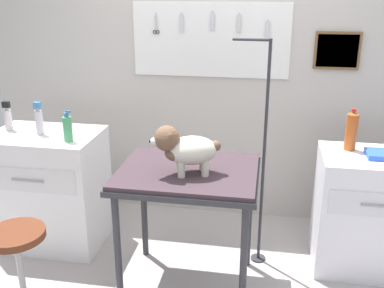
# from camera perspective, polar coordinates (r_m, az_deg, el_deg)

# --- Properties ---
(rear_wall_panel) EXTENTS (4.00, 0.09, 2.30)m
(rear_wall_panel) POSITION_cam_1_polar(r_m,az_deg,el_deg) (3.73, 3.86, 7.60)
(rear_wall_panel) COLOR #BDB6AF
(rear_wall_panel) RESTS_ON ground
(grooming_table) EXTENTS (0.89, 0.71, 0.85)m
(grooming_table) POSITION_cam_1_polar(r_m,az_deg,el_deg) (2.83, -0.53, -4.87)
(grooming_table) COLOR #2D2D33
(grooming_table) RESTS_ON ground
(grooming_arm) EXTENTS (0.29, 0.11, 1.62)m
(grooming_arm) POSITION_cam_1_polar(r_m,az_deg,el_deg) (3.14, 8.91, -2.73)
(grooming_arm) COLOR #2D2D33
(grooming_arm) RESTS_ON ground
(dog) EXTENTS (0.42, 0.28, 0.31)m
(dog) POSITION_cam_1_polar(r_m,az_deg,el_deg) (2.66, -0.96, -0.56)
(dog) COLOR silver
(dog) RESTS_ON grooming_table
(counter_left) EXTENTS (0.80, 0.58, 0.90)m
(counter_left) POSITION_cam_1_polar(r_m,az_deg,el_deg) (3.64, -17.59, -5.43)
(counter_left) COLOR white
(counter_left) RESTS_ON ground
(cabinet_right) EXTENTS (0.68, 0.54, 0.85)m
(cabinet_right) POSITION_cam_1_polar(r_m,az_deg,el_deg) (3.42, 21.22, -8.04)
(cabinet_right) COLOR white
(cabinet_right) RESTS_ON ground
(stool) EXTENTS (0.35, 0.35, 0.56)m
(stool) POSITION_cam_1_polar(r_m,az_deg,el_deg) (2.94, -21.39, -11.98)
(stool) COLOR #9E9EA3
(stool) RESTS_ON ground
(conditioner_bottle) EXTENTS (0.06, 0.06, 0.24)m
(conditioner_bottle) POSITION_cam_1_polar(r_m,az_deg,el_deg) (3.45, -18.89, 2.84)
(conditioner_bottle) COLOR #B6AFB9
(conditioner_bottle) RESTS_ON counter_left
(spray_bottle_short) EXTENTS (0.07, 0.06, 0.22)m
(spray_bottle_short) POSITION_cam_1_polar(r_m,az_deg,el_deg) (3.24, -15.55, 1.90)
(spray_bottle_short) COLOR #439D61
(spray_bottle_short) RESTS_ON counter_left
(pump_bottle_white) EXTENTS (0.06, 0.06, 0.22)m
(pump_bottle_white) POSITION_cam_1_polar(r_m,az_deg,el_deg) (3.64, -22.38, 3.09)
(pump_bottle_white) COLOR #BAB2B2
(pump_bottle_white) RESTS_ON counter_left
(soda_bottle) EXTENTS (0.08, 0.08, 0.29)m
(soda_bottle) POSITION_cam_1_polar(r_m,az_deg,el_deg) (3.27, 19.62, 1.60)
(soda_bottle) COLOR #B14D1C
(soda_bottle) RESTS_ON cabinet_right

